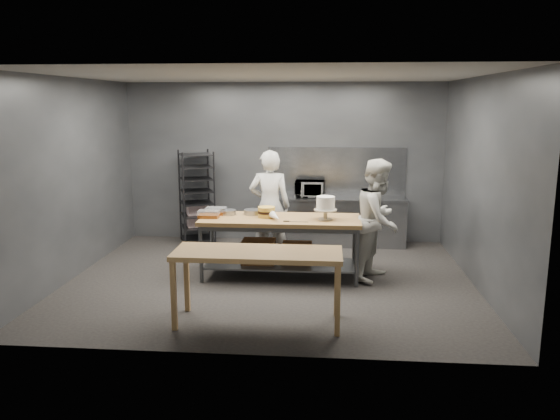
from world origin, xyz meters
name	(u,v)px	position (x,y,z in m)	size (l,w,h in m)	color
ground	(270,280)	(0.00, 0.00, 0.00)	(6.00, 6.00, 0.00)	black
back_wall	(284,163)	(0.00, 2.50, 1.50)	(6.00, 0.04, 3.00)	#4C4F54
work_table	(278,240)	(0.10, 0.19, 0.57)	(2.40, 0.90, 0.92)	olive
near_counter	(258,258)	(0.02, -1.63, 0.81)	(2.00, 0.70, 0.90)	olive
back_counter	(335,221)	(1.00, 2.18, 0.45)	(2.60, 0.60, 0.90)	slate
splashback_panel	(336,171)	(1.00, 2.48, 1.35)	(2.60, 0.02, 0.90)	slate
speed_rack	(197,198)	(-1.61, 2.10, 0.86)	(0.80, 0.83, 1.75)	black
chef_behind	(270,206)	(-0.11, 1.00, 0.94)	(0.68, 0.45, 1.87)	silver
chef_right	(378,220)	(1.60, 0.23, 0.91)	(0.88, 0.69, 1.82)	silver
microwave	(310,189)	(0.51, 2.18, 1.05)	(0.54, 0.37, 0.30)	black
frosted_cake_stand	(326,205)	(0.81, 0.10, 1.15)	(0.34, 0.34, 0.35)	#C0B59A
layer_cake	(267,212)	(-0.08, 0.21, 1.00)	(0.26, 0.26, 0.16)	gold
cake_pans	(232,212)	(-0.64, 0.38, 0.96)	(0.87, 0.31, 0.07)	gray
piping_bag	(275,217)	(0.08, -0.02, 0.98)	(0.12, 0.12, 0.38)	white
offset_spatula	(292,221)	(0.33, -0.09, 0.93)	(0.36, 0.02, 0.02)	slate
pastry_clamshells	(212,212)	(-0.91, 0.22, 0.98)	(0.37, 0.46, 0.11)	brown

